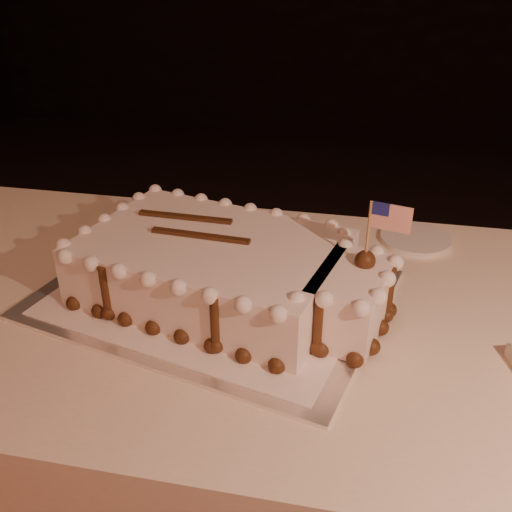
% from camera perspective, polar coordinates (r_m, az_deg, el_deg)
% --- Properties ---
extents(banquet_table, '(2.40, 0.80, 0.75)m').
position_cam_1_polar(banquet_table, '(1.28, 13.72, -20.13)').
color(banquet_table, '#FEE1C5').
rests_on(banquet_table, ground).
extents(cake_board, '(0.69, 0.58, 0.01)m').
position_cam_1_polar(cake_board, '(1.05, -4.28, -3.80)').
color(cake_board, white).
rests_on(cake_board, banquet_table).
extents(doily, '(0.61, 0.52, 0.00)m').
position_cam_1_polar(doily, '(1.05, -4.29, -3.57)').
color(doily, white).
rests_on(doily, cake_board).
extents(sheet_cake, '(0.59, 0.41, 0.22)m').
position_cam_1_polar(sheet_cake, '(1.01, -2.83, -1.40)').
color(sheet_cake, white).
rests_on(sheet_cake, doily).
extents(side_plate, '(0.15, 0.15, 0.01)m').
position_cam_1_polar(side_plate, '(1.28, 15.65, 1.66)').
color(side_plate, white).
rests_on(side_plate, banquet_table).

